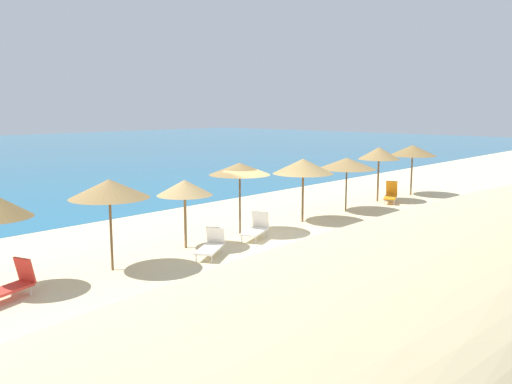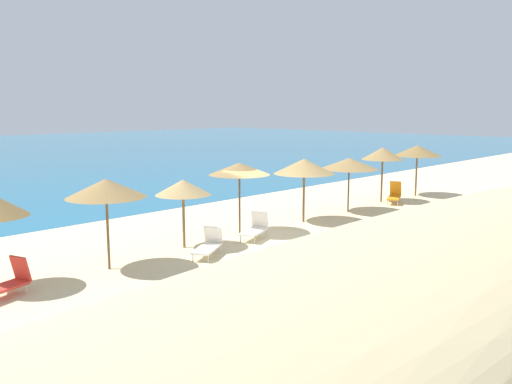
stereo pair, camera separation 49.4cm
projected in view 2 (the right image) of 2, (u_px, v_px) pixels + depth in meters
ground_plane at (268, 236)px, 20.57m from camera, size 160.00×160.00×0.00m
dune_ridge at (454, 268)px, 12.31m from camera, size 36.65×6.60×2.40m
beach_umbrella_2 at (106, 188)px, 15.91m from camera, size 2.36×2.36×2.76m
beach_umbrella_3 at (183, 188)px, 18.50m from camera, size 1.93×1.93×2.39m
beach_umbrella_4 at (239, 169)px, 20.57m from camera, size 2.35×2.35×2.76m
beach_umbrella_5 at (304, 166)px, 22.70m from camera, size 2.59×2.59×2.71m
beach_umbrella_6 at (349, 164)px, 24.91m from camera, size 2.68×2.68×2.54m
beach_umbrella_7 at (383, 154)px, 27.62m from camera, size 2.14×2.14×2.83m
beach_umbrella_8 at (417, 151)px, 29.56m from camera, size 2.59×2.59×2.80m
lounge_chair_1 at (255, 228)px, 19.98m from camera, size 1.51×1.10×0.97m
lounge_chair_2 at (5, 283)px, 13.80m from camera, size 1.65×1.01×0.98m
lounge_chair_3 at (394, 195)px, 27.57m from camera, size 1.61×1.14×1.08m
lounge_chair_4 at (209, 245)px, 17.70m from camera, size 1.61×1.29×0.89m
beach_ball at (22, 339)px, 10.99m from camera, size 0.31×0.31×0.31m
cooler_box at (374, 225)px, 21.69m from camera, size 0.61×0.38×0.31m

